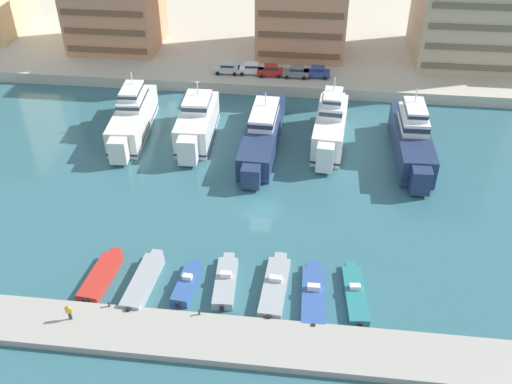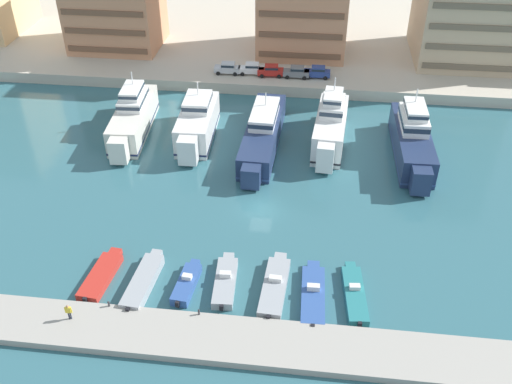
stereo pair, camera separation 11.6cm
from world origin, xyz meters
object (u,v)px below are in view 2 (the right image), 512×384
(car_silver_far_left, at_px, (228,68))
(motorboat_grey_center, at_px, (275,286))
(yacht_white_left, at_px, (197,123))
(car_white_left, at_px, (252,68))
(yacht_white_center_left, at_px, (330,126))
(car_grey_center_left, at_px, (297,72))
(motorboat_blue_mid_left, at_px, (187,283))
(yacht_ivory_far_left, at_px, (133,117))
(car_red_mid_left, at_px, (271,70))
(motorboat_teal_mid_right, at_px, (355,294))
(pedestrian_near_edge, at_px, (68,311))
(motorboat_grey_left, at_px, (143,281))
(car_blue_center, at_px, (318,72))
(motorboat_blue_center_right, at_px, (313,294))
(motorboat_red_far_left, at_px, (101,275))
(motorboat_grey_center_left, at_px, (225,281))
(yacht_navy_center, at_px, (412,139))
(yacht_navy_mid_left, at_px, (263,133))

(car_silver_far_left, bearing_deg, motorboat_grey_center, -75.40)
(yacht_white_left, xyz_separation_m, car_white_left, (5.21, 17.86, 0.39))
(yacht_white_center_left, xyz_separation_m, car_grey_center_left, (-5.53, 16.77, 0.08))
(motorboat_blue_mid_left, bearing_deg, yacht_ivory_far_left, 115.64)
(motorboat_grey_center, bearing_deg, motorboat_blue_mid_left, -176.22)
(yacht_white_center_left, bearing_deg, car_red_mid_left, 119.73)
(motorboat_teal_mid_right, height_order, pedestrian_near_edge, pedestrian_near_edge)
(pedestrian_near_edge, bearing_deg, yacht_white_center_left, 56.82)
(car_silver_far_left, bearing_deg, car_white_left, 3.78)
(car_white_left, bearing_deg, car_silver_far_left, -176.22)
(yacht_white_left, height_order, car_red_mid_left, yacht_white_left)
(yacht_ivory_far_left, relative_size, motorboat_grey_left, 2.10)
(motorboat_grey_left, relative_size, car_blue_center, 2.04)
(yacht_white_left, distance_m, yacht_white_center_left, 17.95)
(motorboat_blue_center_right, relative_size, car_red_mid_left, 2.05)
(motorboat_blue_center_right, height_order, car_blue_center, car_blue_center)
(motorboat_red_far_left, height_order, motorboat_grey_center, motorboat_grey_center)
(yacht_ivory_far_left, height_order, motorboat_blue_center_right, yacht_ivory_far_left)
(car_blue_center, bearing_deg, car_grey_center_left, -173.91)
(motorboat_blue_mid_left, relative_size, car_silver_far_left, 1.49)
(yacht_ivory_far_left, xyz_separation_m, motorboat_grey_center, (22.24, -28.09, -1.82))
(motorboat_grey_center_left, xyz_separation_m, car_blue_center, (7.39, 45.17, 2.24))
(yacht_white_center_left, height_order, motorboat_grey_left, yacht_white_center_left)
(pedestrian_near_edge, bearing_deg, car_blue_center, 68.50)
(motorboat_blue_mid_left, xyz_separation_m, motorboat_grey_center_left, (3.65, 0.73, -0.03))
(yacht_navy_center, relative_size, car_blue_center, 4.51)
(yacht_ivory_far_left, bearing_deg, yacht_navy_mid_left, -4.54)
(car_silver_far_left, relative_size, car_grey_center_left, 1.00)
(motorboat_red_far_left, bearing_deg, motorboat_grey_center_left, 2.66)
(yacht_white_center_left, height_order, car_silver_far_left, yacht_white_center_left)
(motorboat_blue_center_right, bearing_deg, pedestrian_near_edge, -164.72)
(motorboat_blue_center_right, bearing_deg, car_grey_center_left, 95.54)
(yacht_white_left, relative_size, motorboat_blue_mid_left, 2.45)
(motorboat_blue_center_right, bearing_deg, motorboat_blue_mid_left, -179.78)
(yacht_navy_center, bearing_deg, car_blue_center, 123.99)
(yacht_navy_center, relative_size, car_red_mid_left, 4.39)
(motorboat_grey_center, xyz_separation_m, car_silver_far_left, (-11.76, 45.15, 2.18))
(yacht_navy_mid_left, height_order, yacht_white_center_left, yacht_white_center_left)
(motorboat_blue_center_right, bearing_deg, motorboat_grey_center_left, 175.39)
(motorboat_blue_center_right, xyz_separation_m, pedestrian_near_edge, (-21.52, -5.88, 1.35))
(car_white_left, distance_m, car_grey_center_left, 7.21)
(yacht_navy_mid_left, distance_m, car_grey_center_left, 18.66)
(motorboat_red_far_left, xyz_separation_m, motorboat_teal_mid_right, (24.74, 0.46, 0.01))
(yacht_white_center_left, xyz_separation_m, motorboat_blue_mid_left, (-13.30, -28.78, -2.13))
(motorboat_blue_mid_left, bearing_deg, motorboat_grey_center_left, 11.39)
(yacht_white_center_left, relative_size, motorboat_teal_mid_right, 1.92)
(motorboat_grey_left, height_order, pedestrian_near_edge, pedestrian_near_edge)
(motorboat_grey_center_left, distance_m, car_red_mid_left, 44.91)
(yacht_white_center_left, xyz_separation_m, car_white_left, (-12.73, 17.19, 0.08))
(car_white_left, relative_size, pedestrian_near_edge, 2.47)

